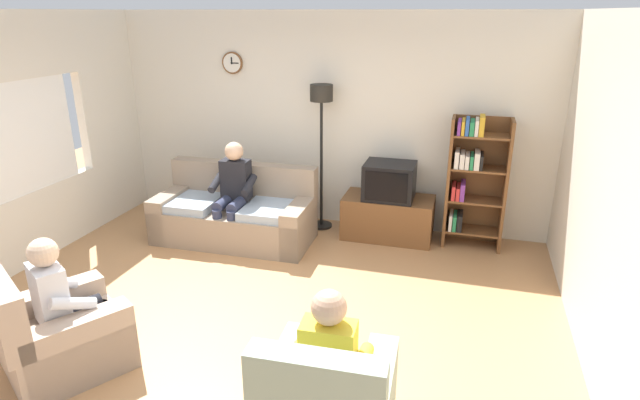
% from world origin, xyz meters
% --- Properties ---
extents(ground_plane, '(12.00, 12.00, 0.00)m').
position_xyz_m(ground_plane, '(0.00, 0.00, 0.00)').
color(ground_plane, '#B27F51').
extents(back_wall_assembly, '(6.20, 0.17, 2.70)m').
position_xyz_m(back_wall_assembly, '(-0.00, 2.66, 1.35)').
color(back_wall_assembly, silver).
rests_on(back_wall_assembly, ground_plane).
extents(right_wall, '(0.12, 5.80, 2.70)m').
position_xyz_m(right_wall, '(2.86, 0.00, 1.35)').
color(right_wall, silver).
rests_on(right_wall, ground_plane).
extents(couch, '(1.92, 0.92, 0.90)m').
position_xyz_m(couch, '(-0.91, 1.67, 0.31)').
color(couch, gray).
rests_on(couch, ground_plane).
extents(tv_stand, '(1.10, 0.56, 0.53)m').
position_xyz_m(tv_stand, '(0.89, 2.25, 0.26)').
color(tv_stand, brown).
rests_on(tv_stand, ground_plane).
extents(tv, '(0.60, 0.49, 0.44)m').
position_xyz_m(tv, '(0.89, 2.23, 0.75)').
color(tv, black).
rests_on(tv, tv_stand).
extents(bookshelf, '(0.68, 0.36, 1.58)m').
position_xyz_m(bookshelf, '(1.86, 2.32, 0.84)').
color(bookshelf, brown).
rests_on(bookshelf, ground_plane).
extents(floor_lamp, '(0.28, 0.28, 1.85)m').
position_xyz_m(floor_lamp, '(-0.00, 2.35, 1.45)').
color(floor_lamp, black).
rests_on(floor_lamp, ground_plane).
extents(armchair_near_window, '(1.15, 1.17, 0.90)m').
position_xyz_m(armchair_near_window, '(-1.17, -1.01, 0.29)').
color(armchair_near_window, tan).
rests_on(armchair_near_window, ground_plane).
extents(person_on_couch, '(0.52, 0.54, 1.24)m').
position_xyz_m(person_on_couch, '(-0.87, 1.56, 0.70)').
color(person_on_couch, black).
rests_on(person_on_couch, ground_plane).
extents(person_in_left_armchair, '(0.61, 0.64, 1.12)m').
position_xyz_m(person_in_left_armchair, '(-1.12, -0.94, 0.60)').
color(person_in_left_armchair, silver).
rests_on(person_in_left_armchair, ground_plane).
extents(person_in_right_armchair, '(0.53, 0.55, 1.12)m').
position_xyz_m(person_in_right_armchair, '(1.05, -1.07, 0.60)').
color(person_in_right_armchair, yellow).
rests_on(person_in_right_armchair, ground_plane).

